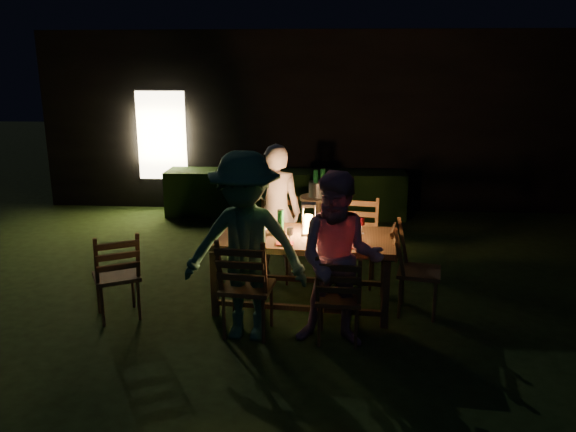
# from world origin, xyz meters

# --- Properties ---
(garden_envelope) EXTENTS (40.00, 40.00, 3.20)m
(garden_envelope) POSITION_xyz_m (-0.01, 6.15, 1.58)
(garden_envelope) COLOR black
(garden_envelope) RESTS_ON ground
(dining_table) EXTENTS (2.04, 1.15, 0.82)m
(dining_table) POSITION_xyz_m (-0.03, -0.12, 0.73)
(dining_table) COLOR #4F331A
(dining_table) RESTS_ON ground
(chair_near_left) EXTENTS (0.54, 0.57, 1.08)m
(chair_near_left) POSITION_xyz_m (-0.55, -0.85, 0.33)
(chair_near_left) COLOR #4F331A
(chair_near_left) RESTS_ON ground
(chair_near_right) EXTENTS (0.46, 0.49, 0.96)m
(chair_near_right) POSITION_xyz_m (0.35, -0.93, 0.29)
(chair_near_right) COLOR #4F331A
(chair_near_right) RESTS_ON ground
(chair_far_left) EXTENTS (0.54, 0.57, 1.05)m
(chair_far_left) POSITION_xyz_m (-0.41, 0.69, 0.32)
(chair_far_left) COLOR #4F331A
(chair_far_left) RESTS_ON ground
(chair_far_right) EXTENTS (0.55, 0.58, 1.07)m
(chair_far_right) POSITION_xyz_m (0.59, 0.60, 0.32)
(chair_far_right) COLOR #4F331A
(chair_far_right) RESTS_ON ground
(chair_end) EXTENTS (0.58, 0.55, 1.04)m
(chair_end) POSITION_xyz_m (1.19, -0.23, 0.31)
(chair_end) COLOR #4F331A
(chair_end) RESTS_ON ground
(chair_spare) EXTENTS (0.62, 0.64, 1.01)m
(chair_spare) POSITION_xyz_m (-1.97, -0.56, 0.30)
(chair_spare) COLOR #4F331A
(chair_spare) RESTS_ON ground
(person_house_side) EXTENTS (0.65, 0.46, 1.70)m
(person_house_side) POSITION_xyz_m (-0.40, 0.74, 0.85)
(person_house_side) COLOR beige
(person_house_side) RESTS_ON ground
(person_opp_right) EXTENTS (0.88, 0.71, 1.69)m
(person_opp_right) POSITION_xyz_m (0.34, -0.98, 0.84)
(person_opp_right) COLOR #C6889D
(person_opp_right) RESTS_ON ground
(person_opp_left) EXTENTS (1.25, 0.80, 1.85)m
(person_opp_left) POSITION_xyz_m (-0.56, -0.89, 0.93)
(person_opp_left) COLOR #366D4C
(person_opp_left) RESTS_ON ground
(lantern) EXTENTS (0.16, 0.16, 0.35)m
(lantern) POSITION_xyz_m (0.02, -0.07, 0.97)
(lantern) COLOR white
(lantern) RESTS_ON dining_table
(plate_far_left) EXTENTS (0.25, 0.25, 0.01)m
(plate_far_left) POSITION_xyz_m (-0.56, 0.15, 0.82)
(plate_far_left) COLOR white
(plate_far_left) RESTS_ON dining_table
(plate_near_left) EXTENTS (0.25, 0.25, 0.01)m
(plate_near_left) POSITION_xyz_m (-0.60, -0.29, 0.82)
(plate_near_left) COLOR white
(plate_near_left) RESTS_ON dining_table
(plate_far_right) EXTENTS (0.25, 0.25, 0.01)m
(plate_far_right) POSITION_xyz_m (0.44, 0.06, 0.82)
(plate_far_right) COLOR white
(plate_far_right) RESTS_ON dining_table
(plate_near_right) EXTENTS (0.25, 0.25, 0.01)m
(plate_near_right) POSITION_xyz_m (0.40, -0.38, 0.82)
(plate_near_right) COLOR white
(plate_near_right) RESTS_ON dining_table
(wineglass_a) EXTENTS (0.06, 0.06, 0.18)m
(wineglass_a) POSITION_xyz_m (-0.30, 0.19, 0.90)
(wineglass_a) COLOR #59070F
(wineglass_a) RESTS_ON dining_table
(wineglass_b) EXTENTS (0.06, 0.06, 0.18)m
(wineglass_b) POSITION_xyz_m (-0.76, -0.17, 0.90)
(wineglass_b) COLOR #59070F
(wineglass_b) RESTS_ON dining_table
(wineglass_c) EXTENTS (0.06, 0.06, 0.18)m
(wineglass_c) POSITION_xyz_m (0.24, -0.43, 0.90)
(wineglass_c) COLOR #59070F
(wineglass_c) RESTS_ON dining_table
(wineglass_d) EXTENTS (0.06, 0.06, 0.18)m
(wineglass_d) POSITION_xyz_m (0.60, 0.00, 0.90)
(wineglass_d) COLOR #59070F
(wineglass_d) RESTS_ON dining_table
(wineglass_e) EXTENTS (0.06, 0.06, 0.18)m
(wineglass_e) POSITION_xyz_m (-0.16, -0.41, 0.90)
(wineglass_e) COLOR silver
(wineglass_e) RESTS_ON dining_table
(bottle_table) EXTENTS (0.07, 0.07, 0.28)m
(bottle_table) POSITION_xyz_m (-0.28, -0.10, 0.96)
(bottle_table) COLOR #0F471E
(bottle_table) RESTS_ON dining_table
(napkin_left) EXTENTS (0.18, 0.14, 0.01)m
(napkin_left) POSITION_xyz_m (-0.21, -0.42, 0.82)
(napkin_left) COLOR red
(napkin_left) RESTS_ON dining_table
(napkin_right) EXTENTS (0.18, 0.14, 0.01)m
(napkin_right) POSITION_xyz_m (0.49, -0.47, 0.82)
(napkin_right) COLOR red
(napkin_right) RESTS_ON dining_table
(phone) EXTENTS (0.14, 0.07, 0.01)m
(phone) POSITION_xyz_m (-0.68, -0.36, 0.82)
(phone) COLOR black
(phone) RESTS_ON dining_table
(side_table) EXTENTS (0.56, 0.56, 0.76)m
(side_table) POSITION_xyz_m (0.11, 2.01, 0.67)
(side_table) COLOR brown
(side_table) RESTS_ON ground
(ice_bucket) EXTENTS (0.30, 0.30, 0.22)m
(ice_bucket) POSITION_xyz_m (0.11, 2.01, 0.87)
(ice_bucket) COLOR #A5A8AD
(ice_bucket) RESTS_ON side_table
(bottle_bucket_a) EXTENTS (0.07, 0.07, 0.32)m
(bottle_bucket_a) POSITION_xyz_m (0.06, 1.97, 0.92)
(bottle_bucket_a) COLOR #0F471E
(bottle_bucket_a) RESTS_ON side_table
(bottle_bucket_b) EXTENTS (0.07, 0.07, 0.32)m
(bottle_bucket_b) POSITION_xyz_m (0.16, 2.05, 0.92)
(bottle_bucket_b) COLOR #0F471E
(bottle_bucket_b) RESTS_ON side_table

